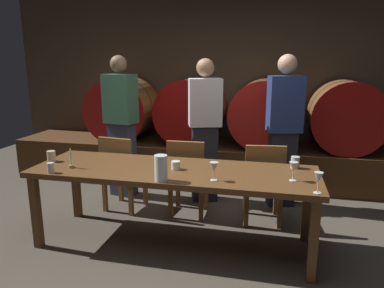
% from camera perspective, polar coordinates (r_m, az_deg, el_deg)
% --- Properties ---
extents(ground_plane, '(9.11, 9.11, 0.00)m').
position_cam_1_polar(ground_plane, '(3.40, 0.31, -16.88)').
color(ground_plane, '#4C443A').
extents(back_wall, '(7.01, 0.24, 2.94)m').
position_cam_1_polar(back_wall, '(5.60, 6.49, 10.72)').
color(back_wall, '#473A2D').
rests_on(back_wall, ground).
extents(barrel_shelf, '(6.31, 0.90, 0.52)m').
position_cam_1_polar(barrel_shelf, '(5.25, 5.44, -2.81)').
color(barrel_shelf, '#4C2D16').
rests_on(barrel_shelf, ground).
extents(wine_barrel_far_left, '(0.93, 0.79, 0.93)m').
position_cam_1_polar(wine_barrel_far_left, '(5.52, -10.80, 5.47)').
color(wine_barrel_far_left, brown).
rests_on(wine_barrel_far_left, barrel_shelf).
extents(wine_barrel_center_left, '(0.93, 0.79, 0.93)m').
position_cam_1_polar(wine_barrel_center_left, '(5.19, -0.05, 5.22)').
color(wine_barrel_center_left, '#513319').
rests_on(wine_barrel_center_left, barrel_shelf).
extents(wine_barrel_center_right, '(0.93, 0.79, 0.93)m').
position_cam_1_polar(wine_barrel_center_right, '(5.06, 11.42, 4.75)').
color(wine_barrel_center_right, brown).
rests_on(wine_barrel_center_right, barrel_shelf).
extents(wine_barrel_far_right, '(0.93, 0.79, 0.93)m').
position_cam_1_polar(wine_barrel_far_right, '(5.14, 23.15, 4.07)').
color(wine_barrel_far_right, brown).
rests_on(wine_barrel_far_right, barrel_shelf).
extents(dining_table, '(2.59, 0.81, 0.74)m').
position_cam_1_polar(dining_table, '(3.30, -2.97, -5.09)').
color(dining_table, brown).
rests_on(dining_table, ground).
extents(chair_left, '(0.45, 0.45, 0.88)m').
position_cam_1_polar(chair_left, '(4.16, -11.19, -4.05)').
color(chair_left, brown).
rests_on(chair_left, ground).
extents(chair_center, '(0.41, 0.41, 0.88)m').
position_cam_1_polar(chair_center, '(3.93, -0.71, -4.82)').
color(chair_center, brown).
rests_on(chair_center, ground).
extents(chair_right, '(0.45, 0.45, 0.88)m').
position_cam_1_polar(chair_right, '(3.83, 11.29, -5.59)').
color(chair_right, brown).
rests_on(chair_right, ground).
extents(guest_left, '(0.42, 0.31, 1.76)m').
position_cam_1_polar(guest_left, '(4.57, -11.16, 2.88)').
color(guest_left, '#33384C').
rests_on(guest_left, ground).
extents(guest_center, '(0.44, 0.35, 1.72)m').
position_cam_1_polar(guest_center, '(4.30, 2.05, 2.23)').
color(guest_center, black).
rests_on(guest_center, ground).
extents(guest_right, '(0.43, 0.32, 1.77)m').
position_cam_1_polar(guest_right, '(4.28, 14.34, 2.15)').
color(guest_right, black).
rests_on(guest_right, ground).
extents(candle_center, '(0.05, 0.05, 0.19)m').
position_cam_1_polar(candle_center, '(3.48, -18.63, -2.75)').
color(candle_center, olive).
rests_on(candle_center, dining_table).
extents(pitcher, '(0.11, 0.11, 0.22)m').
position_cam_1_polar(pitcher, '(2.94, -4.95, -3.84)').
color(pitcher, white).
rests_on(pitcher, dining_table).
extents(wine_glass_left, '(0.07, 0.07, 0.16)m').
position_cam_1_polar(wine_glass_left, '(2.94, 3.51, -3.76)').
color(wine_glass_left, silver).
rests_on(wine_glass_left, dining_table).
extents(wine_glass_center, '(0.07, 0.07, 0.16)m').
position_cam_1_polar(wine_glass_center, '(3.04, 15.82, -3.64)').
color(wine_glass_center, white).
rests_on(wine_glass_center, dining_table).
extents(wine_glass_right, '(0.07, 0.07, 0.16)m').
position_cam_1_polar(wine_glass_right, '(2.82, 19.44, -5.16)').
color(wine_glass_right, silver).
rests_on(wine_glass_right, dining_table).
extents(cup_far_left, '(0.08, 0.08, 0.10)m').
position_cam_1_polar(cup_far_left, '(3.76, -21.43, -1.80)').
color(cup_far_left, beige).
rests_on(cup_far_left, dining_table).
extents(cup_center_left, '(0.06, 0.06, 0.09)m').
position_cam_1_polar(cup_center_left, '(3.39, -21.52, -3.53)').
color(cup_center_left, silver).
rests_on(cup_center_left, dining_table).
extents(cup_center_right, '(0.08, 0.08, 0.08)m').
position_cam_1_polar(cup_center_right, '(3.25, -2.60, -3.39)').
color(cup_center_right, white).
rests_on(cup_center_right, dining_table).
extents(cup_far_right, '(0.08, 0.08, 0.11)m').
position_cam_1_polar(cup_far_right, '(3.42, 16.06, -2.83)').
color(cup_far_right, silver).
rests_on(cup_far_right, dining_table).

